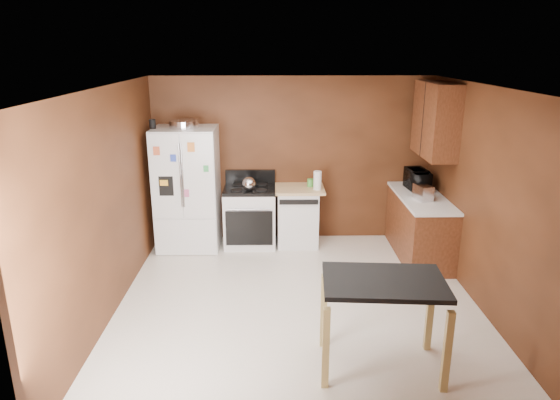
{
  "coord_description": "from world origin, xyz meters",
  "views": [
    {
      "loc": [
        -0.28,
        -5.21,
        2.9
      ],
      "look_at": [
        -0.2,
        0.85,
        1.04
      ],
      "focal_mm": 32.0,
      "sensor_mm": 36.0,
      "label": 1
    }
  ],
  "objects_px": {
    "paper_towel": "(317,180)",
    "refrigerator": "(188,189)",
    "microwave": "(418,180)",
    "gas_range": "(250,215)",
    "kettle": "(249,184)",
    "toaster": "(423,192)",
    "pen_cup": "(153,124)",
    "roasting_pan": "(184,124)",
    "dishwasher": "(298,215)",
    "island": "(383,295)",
    "green_canister": "(311,183)"
  },
  "relations": [
    {
      "from": "pen_cup",
      "to": "green_canister",
      "type": "height_order",
      "value": "pen_cup"
    },
    {
      "from": "roasting_pan",
      "to": "refrigerator",
      "type": "height_order",
      "value": "roasting_pan"
    },
    {
      "from": "kettle",
      "to": "refrigerator",
      "type": "bearing_deg",
      "value": 173.4
    },
    {
      "from": "roasting_pan",
      "to": "pen_cup",
      "type": "xyz_separation_m",
      "value": [
        -0.43,
        -0.07,
        0.01
      ]
    },
    {
      "from": "pen_cup",
      "to": "microwave",
      "type": "height_order",
      "value": "pen_cup"
    },
    {
      "from": "pen_cup",
      "to": "dishwasher",
      "type": "xyz_separation_m",
      "value": [
        2.06,
        0.15,
        -1.41
      ]
    },
    {
      "from": "dishwasher",
      "to": "island",
      "type": "bearing_deg",
      "value": -78.58
    },
    {
      "from": "pen_cup",
      "to": "microwave",
      "type": "bearing_deg",
      "value": -0.05
    },
    {
      "from": "paper_towel",
      "to": "refrigerator",
      "type": "bearing_deg",
      "value": 179.5
    },
    {
      "from": "refrigerator",
      "to": "dishwasher",
      "type": "relative_size",
      "value": 2.02
    },
    {
      "from": "kettle",
      "to": "dishwasher",
      "type": "bearing_deg",
      "value": 14.8
    },
    {
      "from": "refrigerator",
      "to": "kettle",
      "type": "bearing_deg",
      "value": -6.6
    },
    {
      "from": "microwave",
      "to": "gas_range",
      "type": "bearing_deg",
      "value": 81.52
    },
    {
      "from": "dishwasher",
      "to": "island",
      "type": "relative_size",
      "value": 0.77
    },
    {
      "from": "roasting_pan",
      "to": "kettle",
      "type": "distance_m",
      "value": 1.25
    },
    {
      "from": "paper_towel",
      "to": "dishwasher",
      "type": "bearing_deg",
      "value": 160.12
    },
    {
      "from": "green_canister",
      "to": "toaster",
      "type": "xyz_separation_m",
      "value": [
        1.48,
        -0.73,
        0.06
      ]
    },
    {
      "from": "kettle",
      "to": "paper_towel",
      "type": "relative_size",
      "value": 0.74
    },
    {
      "from": "paper_towel",
      "to": "green_canister",
      "type": "height_order",
      "value": "paper_towel"
    },
    {
      "from": "gas_range",
      "to": "microwave",
      "type": "bearing_deg",
      "value": -2.94
    },
    {
      "from": "green_canister",
      "to": "gas_range",
      "type": "height_order",
      "value": "gas_range"
    },
    {
      "from": "gas_range",
      "to": "island",
      "type": "xyz_separation_m",
      "value": [
        1.35,
        -3.09,
        0.29
      ]
    },
    {
      "from": "pen_cup",
      "to": "kettle",
      "type": "relative_size",
      "value": 0.65
    },
    {
      "from": "pen_cup",
      "to": "toaster",
      "type": "xyz_separation_m",
      "value": [
        3.73,
        -0.52,
        -0.86
      ]
    },
    {
      "from": "roasting_pan",
      "to": "toaster",
      "type": "relative_size",
      "value": 1.52
    },
    {
      "from": "green_canister",
      "to": "dishwasher",
      "type": "relative_size",
      "value": 0.13
    },
    {
      "from": "paper_towel",
      "to": "toaster",
      "type": "height_order",
      "value": "paper_towel"
    },
    {
      "from": "pen_cup",
      "to": "island",
      "type": "bearing_deg",
      "value": -47.84
    },
    {
      "from": "pen_cup",
      "to": "refrigerator",
      "type": "relative_size",
      "value": 0.07
    },
    {
      "from": "microwave",
      "to": "refrigerator",
      "type": "height_order",
      "value": "refrigerator"
    },
    {
      "from": "toaster",
      "to": "refrigerator",
      "type": "relative_size",
      "value": 0.15
    },
    {
      "from": "microwave",
      "to": "gas_range",
      "type": "relative_size",
      "value": 0.44
    },
    {
      "from": "toaster",
      "to": "island",
      "type": "xyz_separation_m",
      "value": [
        -1.05,
        -2.45,
        -0.25
      ]
    },
    {
      "from": "toaster",
      "to": "green_canister",
      "type": "bearing_deg",
      "value": 139.56
    },
    {
      "from": "roasting_pan",
      "to": "island",
      "type": "distance_m",
      "value": 3.94
    },
    {
      "from": "paper_towel",
      "to": "microwave",
      "type": "xyz_separation_m",
      "value": [
        1.46,
        -0.05,
        0.01
      ]
    },
    {
      "from": "dishwasher",
      "to": "island",
      "type": "height_order",
      "value": "island"
    },
    {
      "from": "green_canister",
      "to": "microwave",
      "type": "distance_m",
      "value": 1.56
    },
    {
      "from": "kettle",
      "to": "toaster",
      "type": "xyz_separation_m",
      "value": [
        2.4,
        -0.47,
        0.0
      ]
    },
    {
      "from": "kettle",
      "to": "toaster",
      "type": "height_order",
      "value": "same"
    },
    {
      "from": "roasting_pan",
      "to": "refrigerator",
      "type": "xyz_separation_m",
      "value": [
        -0.0,
        -0.01,
        -0.95
      ]
    },
    {
      "from": "pen_cup",
      "to": "green_canister",
      "type": "xyz_separation_m",
      "value": [
        2.25,
        0.21,
        -0.92
      ]
    },
    {
      "from": "gas_range",
      "to": "dishwasher",
      "type": "xyz_separation_m",
      "value": [
        0.72,
        0.02,
        -0.01
      ]
    },
    {
      "from": "roasting_pan",
      "to": "toaster",
      "type": "bearing_deg",
      "value": -10.05
    },
    {
      "from": "toaster",
      "to": "microwave",
      "type": "distance_m",
      "value": 0.52
    },
    {
      "from": "kettle",
      "to": "microwave",
      "type": "relative_size",
      "value": 0.42
    },
    {
      "from": "microwave",
      "to": "pen_cup",
      "type": "bearing_deg",
      "value": 84.41
    },
    {
      "from": "toaster",
      "to": "dishwasher",
      "type": "height_order",
      "value": "toaster"
    },
    {
      "from": "toaster",
      "to": "pen_cup",
      "type": "bearing_deg",
      "value": 157.93
    },
    {
      "from": "pen_cup",
      "to": "kettle",
      "type": "height_order",
      "value": "pen_cup"
    }
  ]
}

